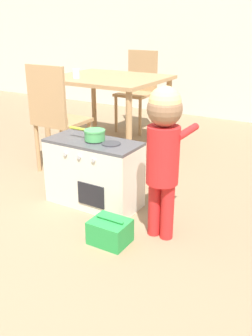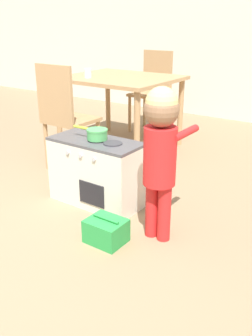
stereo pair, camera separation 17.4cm
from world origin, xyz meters
TOP-DOWN VIEW (x-y plane):
  - wall_back at (0.00, 4.07)m, footprint 10.00×0.06m
  - play_kitchen at (0.17, 1.07)m, footprint 0.67×0.32m
  - toy_pot at (0.18, 1.07)m, footprint 0.29×0.15m
  - child_figure at (0.78, 0.92)m, footprint 0.22×0.37m
  - toy_basket at (0.55, 0.69)m, footprint 0.23×0.19m
  - dining_table at (-0.47, 2.24)m, footprint 1.09×0.94m
  - dining_chair_near at (-0.46, 1.43)m, footprint 0.39×0.39m
  - dining_chair_far at (-0.56, 3.00)m, footprint 0.39×0.39m
  - cup_on_table at (-0.68, 1.99)m, footprint 0.07×0.07m

SIDE VIEW (x-z plane):
  - toy_basket at x=0.55m, z-range -0.01..0.16m
  - play_kitchen at x=0.17m, z-range 0.00..0.48m
  - dining_chair_near at x=-0.46m, z-range 0.03..0.96m
  - dining_chair_far at x=-0.56m, z-range 0.03..0.96m
  - toy_pot at x=0.18m, z-range 0.49..0.57m
  - child_figure at x=0.78m, z-range 0.14..1.08m
  - dining_table at x=-0.47m, z-range 0.28..1.01m
  - cup_on_table at x=-0.68m, z-range 0.73..0.82m
  - wall_back at x=0.00m, z-range 0.00..2.60m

